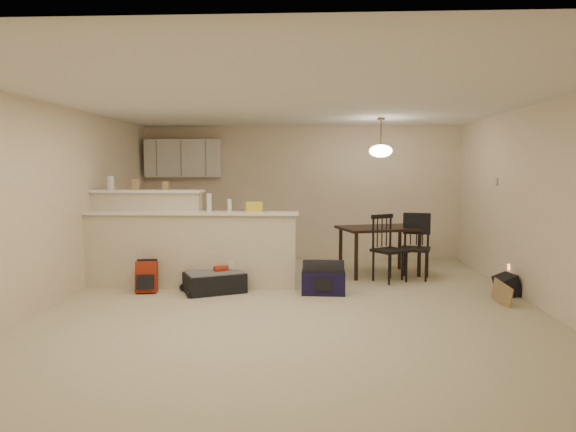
# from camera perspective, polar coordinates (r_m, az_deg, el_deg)

# --- Properties ---
(room) EXTENTS (7.00, 7.02, 2.50)m
(room) POSITION_cam_1_polar(r_m,az_deg,el_deg) (6.31, 0.60, 1.25)
(room) COLOR beige
(room) RESTS_ON ground
(breakfast_bar) EXTENTS (3.08, 0.58, 1.39)m
(breakfast_bar) POSITION_cam_1_polar(r_m,az_deg,el_deg) (7.61, -12.48, -3.07)
(breakfast_bar) COLOR beige
(breakfast_bar) RESTS_ON ground
(upper_cabinets) EXTENTS (1.40, 0.34, 0.70)m
(upper_cabinets) POSITION_cam_1_polar(r_m,az_deg,el_deg) (9.92, -11.54, 6.29)
(upper_cabinets) COLOR white
(upper_cabinets) RESTS_ON room
(kitchen_counter) EXTENTS (1.80, 0.60, 0.90)m
(kitchen_counter) POSITION_cam_1_polar(r_m,az_deg,el_deg) (9.81, -10.45, -2.16)
(kitchen_counter) COLOR white
(kitchen_counter) RESTS_ON ground
(thermostat) EXTENTS (0.02, 0.12, 0.12)m
(thermostat) POSITION_cam_1_polar(r_m,az_deg,el_deg) (8.31, 22.11, 3.52)
(thermostat) COLOR beige
(thermostat) RESTS_ON room
(jar) EXTENTS (0.10, 0.10, 0.20)m
(jar) POSITION_cam_1_polar(r_m,az_deg,el_deg) (7.98, -19.10, 3.49)
(jar) COLOR silver
(jar) RESTS_ON breakfast_bar
(cereal_box) EXTENTS (0.10, 0.07, 0.16)m
(cereal_box) POSITION_cam_1_polar(r_m,az_deg,el_deg) (7.85, -16.57, 3.39)
(cereal_box) COLOR #9E8251
(cereal_box) RESTS_ON breakfast_bar
(small_box) EXTENTS (0.08, 0.06, 0.12)m
(small_box) POSITION_cam_1_polar(r_m,az_deg,el_deg) (7.72, -13.43, 3.29)
(small_box) COLOR #9E8251
(small_box) RESTS_ON breakfast_bar
(bottle_a) EXTENTS (0.07, 0.07, 0.26)m
(bottle_a) POSITION_cam_1_polar(r_m,az_deg,el_deg) (7.35, -8.76, 1.49)
(bottle_a) COLOR silver
(bottle_a) RESTS_ON breakfast_bar
(bottle_b) EXTENTS (0.06, 0.06, 0.18)m
(bottle_b) POSITION_cam_1_polar(r_m,az_deg,el_deg) (7.30, -6.51, 1.18)
(bottle_b) COLOR silver
(bottle_b) RESTS_ON breakfast_bar
(bag_lump) EXTENTS (0.22, 0.18, 0.14)m
(bag_lump) POSITION_cam_1_polar(r_m,az_deg,el_deg) (7.25, -3.73, 1.02)
(bag_lump) COLOR #9E8251
(bag_lump) RESTS_ON breakfast_bar
(dining_table) EXTENTS (1.43, 1.16, 0.77)m
(dining_table) POSITION_cam_1_polar(r_m,az_deg,el_deg) (8.35, 10.12, -1.84)
(dining_table) COLOR black
(dining_table) RESTS_ON ground
(pendant_lamp) EXTENTS (0.36, 0.36, 0.62)m
(pendant_lamp) POSITION_cam_1_polar(r_m,az_deg,el_deg) (8.30, 10.26, 7.19)
(pendant_lamp) COLOR brown
(pendant_lamp) RESTS_ON room
(dining_chair_near) EXTENTS (0.60, 0.60, 1.01)m
(dining_chair_near) POSITION_cam_1_polar(r_m,az_deg,el_deg) (7.86, 11.27, -3.57)
(dining_chair_near) COLOR black
(dining_chair_near) RESTS_ON ground
(dining_chair_far) EXTENTS (0.53, 0.52, 0.99)m
(dining_chair_far) POSITION_cam_1_polar(r_m,az_deg,el_deg) (8.16, 13.97, -3.38)
(dining_chair_far) COLOR black
(dining_chair_far) RESTS_ON ground
(suitcase) EXTENTS (0.93, 0.81, 0.27)m
(suitcase) POSITION_cam_1_polar(r_m,az_deg,el_deg) (7.19, -8.16, -7.32)
(suitcase) COLOR black
(suitcase) RESTS_ON ground
(red_backpack) EXTENTS (0.31, 0.22, 0.43)m
(red_backpack) POSITION_cam_1_polar(r_m,az_deg,el_deg) (7.36, -15.43, -6.54)
(red_backpack) COLOR #9C2611
(red_backpack) RESTS_ON ground
(navy_duffel) EXTENTS (0.59, 0.33, 0.32)m
(navy_duffel) POSITION_cam_1_polar(r_m,az_deg,el_deg) (7.03, 3.95, -7.36)
(navy_duffel) COLOR #141136
(navy_duffel) RESTS_ON ground
(black_daypack) EXTENTS (0.28, 0.35, 0.27)m
(black_daypack) POSITION_cam_1_polar(r_m,az_deg,el_deg) (7.54, 23.17, -7.10)
(black_daypack) COLOR black
(black_daypack) RESTS_ON ground
(cardboard_sheet) EXTENTS (0.12, 0.36, 0.28)m
(cardboard_sheet) POSITION_cam_1_polar(r_m,az_deg,el_deg) (6.99, 22.69, -7.98)
(cardboard_sheet) COLOR #9E8251
(cardboard_sheet) RESTS_ON ground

